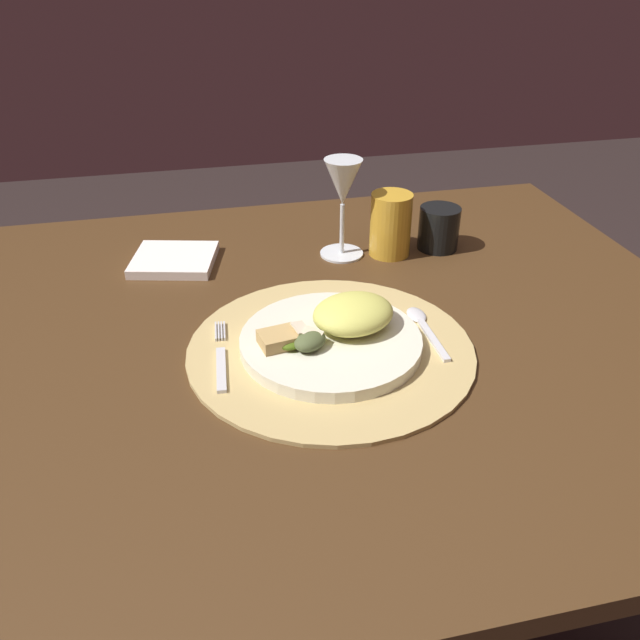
% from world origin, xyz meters
% --- Properties ---
extents(ground_plane, '(6.00, 6.00, 0.00)m').
position_xyz_m(ground_plane, '(0.00, 0.00, 0.00)').
color(ground_plane, black).
extents(dining_table, '(1.18, 0.98, 0.73)m').
position_xyz_m(dining_table, '(0.00, 0.00, 0.58)').
color(dining_table, '#452C16').
rests_on(dining_table, ground).
extents(placemat, '(0.39, 0.39, 0.01)m').
position_xyz_m(placemat, '(-0.00, -0.06, 0.73)').
color(placemat, tan).
rests_on(placemat, dining_table).
extents(dinner_plate, '(0.25, 0.25, 0.02)m').
position_xyz_m(dinner_plate, '(-0.00, -0.06, 0.75)').
color(dinner_plate, silver).
rests_on(dinner_plate, placemat).
extents(pasta_serving, '(0.14, 0.13, 0.04)m').
position_xyz_m(pasta_serving, '(0.04, -0.04, 0.78)').
color(pasta_serving, '#D4D25F').
rests_on(pasta_serving, dinner_plate).
extents(salad_greens, '(0.08, 0.07, 0.03)m').
position_xyz_m(salad_greens, '(-0.04, -0.08, 0.76)').
color(salad_greens, '#4E5932').
rests_on(salad_greens, dinner_plate).
extents(bread_piece, '(0.06, 0.05, 0.02)m').
position_xyz_m(bread_piece, '(-0.07, -0.07, 0.76)').
color(bread_piece, tan).
rests_on(bread_piece, dinner_plate).
extents(fork, '(0.03, 0.16, 0.00)m').
position_xyz_m(fork, '(-0.15, -0.06, 0.74)').
color(fork, silver).
rests_on(fork, placemat).
extents(spoon, '(0.03, 0.14, 0.01)m').
position_xyz_m(spoon, '(0.14, -0.04, 0.74)').
color(spoon, silver).
rests_on(spoon, placemat).
extents(napkin, '(0.16, 0.15, 0.02)m').
position_xyz_m(napkin, '(-0.20, 0.25, 0.74)').
color(napkin, white).
rests_on(napkin, dining_table).
extents(wine_glass, '(0.08, 0.08, 0.17)m').
position_xyz_m(wine_glass, '(0.09, 0.23, 0.85)').
color(wine_glass, silver).
rests_on(wine_glass, dining_table).
extents(amber_tumbler, '(0.07, 0.07, 0.11)m').
position_xyz_m(amber_tumbler, '(0.17, 0.21, 0.79)').
color(amber_tumbler, gold).
rests_on(amber_tumbler, dining_table).
extents(dark_tumbler, '(0.07, 0.07, 0.08)m').
position_xyz_m(dark_tumbler, '(0.26, 0.22, 0.77)').
color(dark_tumbler, black).
rests_on(dark_tumbler, dining_table).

